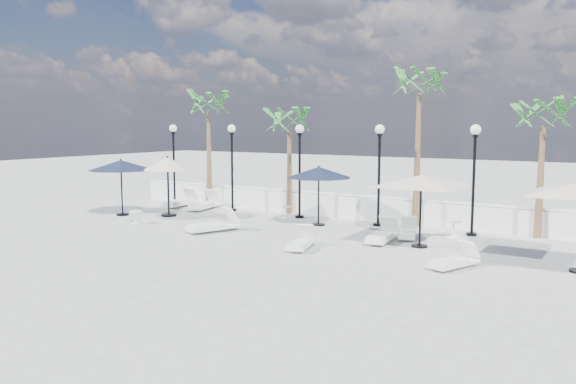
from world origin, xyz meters
The scene contains 25 objects.
ground centered at (0.00, 0.00, 0.00)m, with size 100.00×100.00×0.00m, color gray.
balustrade centered at (0.00, 7.50, 0.47)m, with size 26.00×0.30×1.01m.
lamppost_0 centered at (-10.50, 6.50, 2.49)m, with size 0.36×0.36×3.84m.
lamppost_1 centered at (-7.00, 6.50, 2.49)m, with size 0.36×0.36×3.84m.
lamppost_2 centered at (-3.50, 6.50, 2.49)m, with size 0.36×0.36×3.84m.
lamppost_3 centered at (0.00, 6.50, 2.49)m, with size 0.36×0.36×3.84m.
lamppost_4 centered at (3.50, 6.50, 2.49)m, with size 0.36×0.36×3.84m.
palm_0 centered at (-9.00, 7.30, 4.53)m, with size 2.60×2.60×5.50m.
palm_1 centered at (-4.50, 7.30, 3.75)m, with size 2.60×2.60×4.70m.
palm_2 centered at (1.20, 7.30, 5.12)m, with size 2.60×2.60×6.10m.
palm_3 centered at (5.50, 7.30, 3.95)m, with size 2.60×2.60×4.90m.
lounger_0 centered at (-8.34, 6.18, 0.25)m, with size 1.04×2.11×0.76m.
lounger_1 centered at (-9.85, 6.22, 0.25)m, with size 0.80×2.02×0.74m.
lounger_2 centered at (-0.42, 1.52, 0.20)m, with size 0.94×1.70×0.61m.
lounger_3 centered at (-4.53, 2.21, 0.25)m, with size 1.30×2.05×0.73m.
lounger_4 centered at (1.79, 4.89, 0.20)m, with size 0.95×1.70×0.61m.
lounger_5 centered at (4.28, 1.68, 0.20)m, with size 1.06×1.70×0.61m.
lounger_6 centered at (1.31, 3.79, 0.23)m, with size 0.79×1.92×0.70m.
side_table_0 centered at (-8.23, 1.96, 0.29)m, with size 0.49×0.49×0.48m.
side_table_1 centered at (-3.96, 6.20, 0.28)m, with size 0.48×0.48×0.47m.
side_table_2 centered at (3.06, 5.81, 0.33)m, with size 0.56×0.56×0.55m.
parasol_navy_left centered at (-10.18, 3.01, 2.12)m, with size 2.73×2.73×2.41m.
parasol_navy_mid centered at (-2.00, 5.42, 2.02)m, with size 2.56×2.56×2.30m.
parasol_cream_sq_a centered at (2.60, 3.72, 2.26)m, with size 4.98×4.98×2.44m.
parasol_cream_small centered at (-8.40, 3.94, 2.17)m, with size 2.07×2.07×2.54m.
Camera 1 is at (8.36, -13.13, 3.82)m, focal length 35.00 mm.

